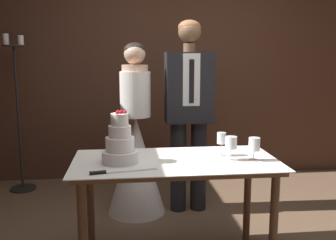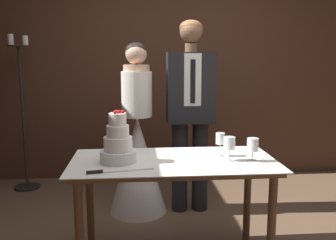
% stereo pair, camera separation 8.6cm
% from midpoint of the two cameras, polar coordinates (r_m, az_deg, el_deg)
% --- Properties ---
extents(wall_back, '(4.72, 0.12, 2.71)m').
position_cam_midpoint_polar(wall_back, '(4.58, 1.60, 8.26)').
color(wall_back, '#472B1E').
rests_on(wall_back, ground_plane).
extents(cake_table, '(1.41, 0.72, 0.76)m').
position_cam_midpoint_polar(cake_table, '(2.62, 1.79, -8.08)').
color(cake_table, brown).
rests_on(cake_table, ground_plane).
extents(tiered_cake, '(0.25, 0.25, 0.36)m').
position_cam_midpoint_polar(tiered_cake, '(2.54, -6.66, -3.72)').
color(tiered_cake, white).
rests_on(tiered_cake, cake_table).
extents(cake_knife, '(0.42, 0.10, 0.02)m').
position_cam_midpoint_polar(cake_knife, '(2.34, -8.18, -7.76)').
color(cake_knife, silver).
rests_on(cake_knife, cake_table).
extents(wine_glass_near, '(0.08, 0.08, 0.16)m').
position_cam_midpoint_polar(wine_glass_near, '(2.61, 13.70, -3.87)').
color(wine_glass_near, silver).
rests_on(wine_glass_near, cake_table).
extents(wine_glass_middle, '(0.07, 0.07, 0.17)m').
position_cam_midpoint_polar(wine_glass_middle, '(2.70, 8.88, -3.00)').
color(wine_glass_middle, silver).
rests_on(wine_glass_middle, cake_table).
extents(wine_glass_far, '(0.08, 0.08, 0.17)m').
position_cam_midpoint_polar(wine_glass_far, '(2.59, 10.28, -3.67)').
color(wine_glass_far, silver).
rests_on(wine_glass_far, cake_table).
extents(bride, '(0.54, 0.54, 1.59)m').
position_cam_midpoint_polar(bride, '(3.52, -3.97, -4.94)').
color(bride, white).
rests_on(bride, ground_plane).
extents(groom, '(0.44, 0.25, 1.79)m').
position_cam_midpoint_polar(groom, '(3.48, 4.15, 2.14)').
color(groom, black).
rests_on(groom, ground_plane).
extents(candle_stand, '(0.28, 0.28, 1.70)m').
position_cam_midpoint_polar(candle_stand, '(4.39, -20.69, -0.13)').
color(candle_stand, black).
rests_on(candle_stand, ground_plane).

